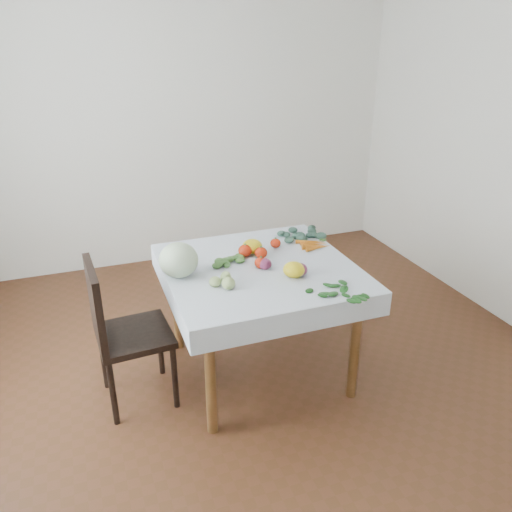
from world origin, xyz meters
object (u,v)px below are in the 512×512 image
at_px(chair, 118,326).
at_px(table, 259,281).
at_px(heirloom_back, 252,246).
at_px(carrot_bunch, 314,244).
at_px(cabbage, 179,260).

bearing_deg(chair, table, 0.86).
bearing_deg(chair, heirloom_back, 13.80).
bearing_deg(carrot_bunch, table, -160.01).
bearing_deg(carrot_bunch, cabbage, -172.15).
distance_m(heirloom_back, carrot_bunch, 0.42).
bearing_deg(table, chair, -179.14).
bearing_deg(carrot_bunch, heirloom_back, 174.32).
relative_size(table, heirloom_back, 7.77).
relative_size(chair, heirloom_back, 7.09).
distance_m(table, heirloom_back, 0.25).
bearing_deg(carrot_bunch, chair, -172.33).
height_order(cabbage, heirloom_back, cabbage).
distance_m(table, chair, 0.87).
xyz_separation_m(heirloom_back, carrot_bunch, (0.42, -0.04, -0.03)).
bearing_deg(heirloom_back, cabbage, -161.50).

